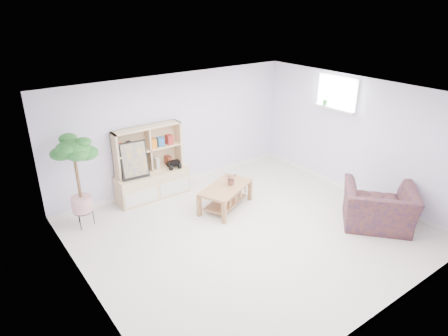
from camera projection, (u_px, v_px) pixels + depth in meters
floor at (250, 233)px, 6.94m from camera, size 5.50×5.00×0.01m
ceiling at (254, 97)px, 5.99m from camera, size 5.50×5.00×0.01m
walls at (252, 170)px, 6.46m from camera, size 5.51×5.01×2.40m
baseboard at (250, 231)px, 6.92m from camera, size 5.50×5.00×0.10m
window at (338, 93)px, 8.08m from camera, size 0.10×0.98×0.68m
window_sill at (334, 108)px, 8.17m from camera, size 0.14×1.00×0.04m
storage_unit at (151, 164)px, 7.92m from camera, size 1.48×0.50×1.48m
poster at (134, 160)px, 7.59m from camera, size 0.54×0.17×0.73m
toy_truck at (174, 164)px, 8.14m from camera, size 0.37×0.28×0.18m
coffee_table at (226, 197)px, 7.70m from camera, size 1.27×1.01×0.46m
table_plant at (231, 179)px, 7.64m from camera, size 0.23×0.21×0.24m
floor_tree at (78, 183)px, 6.84m from camera, size 0.74×0.74×1.70m
armchair at (379, 205)px, 6.99m from camera, size 1.55×1.56×0.87m
sill_plant at (326, 99)px, 8.28m from camera, size 0.17×0.16×0.26m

